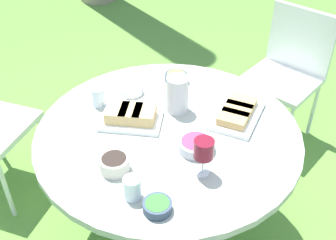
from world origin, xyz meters
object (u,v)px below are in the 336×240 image
chair_near_right (288,67)px  wine_glass (204,150)px  dining_table (168,150)px  water_pitcher (178,94)px

chair_near_right → wine_glass: same height
dining_table → wine_glass: (0.20, -0.24, 0.25)m
dining_table → water_pitcher: size_ratio=6.66×
chair_near_right → water_pitcher: 1.09m
chair_near_right → water_pitcher: water_pitcher is taller
dining_table → water_pitcher: (0.01, 0.16, 0.21)m
chair_near_right → wine_glass: 1.39m
dining_table → wine_glass: size_ratio=7.14×
chair_near_right → wine_glass: bearing=-105.5°
dining_table → water_pitcher: water_pitcher is taller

